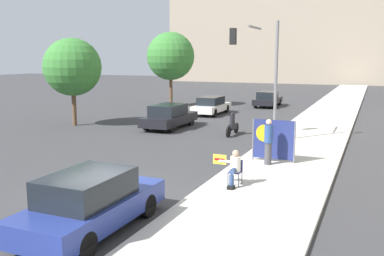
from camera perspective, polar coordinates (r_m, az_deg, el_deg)
name	(u,v)px	position (r m, az deg, el deg)	size (l,w,h in m)	color
ground_plane	(108,197)	(13.86, -11.17, -9.08)	(160.00, 160.00, 0.00)	#38383A
sidewalk_curb	(315,131)	(26.33, 16.07, -0.34)	(3.96, 90.00, 0.13)	beige
seated_protester	(234,167)	(14.25, 5.62, -5.18)	(0.96, 0.77, 1.20)	#474C56
jogger_on_sidewalk	(268,141)	(17.18, 10.15, -1.77)	(0.34, 0.34, 1.82)	#424247
protest_banner	(273,139)	(17.75, 10.77, -1.52)	(1.77, 0.06, 1.72)	slate
traffic_light_pole	(260,62)	(22.15, 9.07, 8.70)	(2.51, 2.28, 6.01)	slate
parked_car_curbside	(90,202)	(11.16, -13.39, -9.63)	(1.85, 4.46, 1.53)	navy
car_on_road_nearest	(169,116)	(26.57, -3.08, 1.58)	(1.89, 4.59, 1.49)	black
car_on_road_midblock	(211,105)	(32.99, 2.60, 3.03)	(1.72, 4.52, 1.38)	white
car_on_road_distant	(268,99)	(38.86, 10.06, 3.84)	(1.72, 4.54, 1.37)	black
motorcycle_on_road	(232,125)	(24.23, 5.41, 0.35)	(0.28, 2.03, 1.30)	black
street_tree_near_curb	(72,67)	(28.39, -15.66, 7.82)	(3.66, 3.66, 5.58)	brown
street_tree_midblock	(171,56)	(37.99, -2.86, 9.54)	(4.19, 4.19, 6.56)	brown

